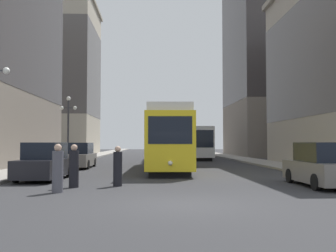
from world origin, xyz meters
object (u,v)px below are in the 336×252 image
Objects in this scene: parked_car_left_near at (79,156)px; parked_car_left_mid at (45,163)px; pedestrian_on_sidewalk at (58,170)px; pedestrian_crossing_near at (74,167)px; transit_bus at (196,142)px; pedestrian_crossing_far at (118,167)px; lamp_post_left_far at (68,119)px; streetcar at (168,139)px; parked_car_right_far at (322,166)px.

parked_car_left_near is 8.98m from parked_car_left_mid.
parked_car_left_mid is 5.22m from pedestrian_on_sidewalk.
parked_car_left_mid is 3.93m from pedestrian_crossing_near.
pedestrian_on_sidewalk reaches higher than pedestrian_crossing_near.
pedestrian_crossing_far is at bearing -101.37° from transit_bus.
parked_car_left_mid is at bearing -110.92° from transit_bus.
pedestrian_crossing_far is at bearing 29.25° from pedestrian_on_sidewalk.
pedestrian_on_sidewalk is at bearing -78.88° from lamp_post_left_far.
pedestrian_crossing_far is (1.73, 0.41, -0.03)m from pedestrian_crossing_near.
streetcar is 12.24m from parked_car_right_far.
pedestrian_crossing_near is 1.77m from pedestrian_crossing_far.
parked_car_right_far is at bearing -14.04° from parked_car_left_mid.
streetcar reaches higher than pedestrian_on_sidewalk.
pedestrian_crossing_near is at bearing -77.05° from lamp_post_left_far.
parked_car_right_far reaches higher than pedestrian_crossing_far.
parked_car_left_mid is 1.02× the size of parked_car_right_far.
parked_car_left_mid reaches higher than pedestrian_crossing_far.
pedestrian_on_sidewalk is at bearing -68.45° from parked_car_left_mid.
parked_car_right_far is at bearing 60.55° from pedestrian_crossing_far.
parked_car_left_near is 17.42m from parked_car_right_far.
transit_bus is 7.29× the size of pedestrian_crossing_near.
pedestrian_crossing_near is at bearing -103.11° from pedestrian_crossing_far.
transit_bus is 28.82m from pedestrian_crossing_near.
lamp_post_left_far is at bearing -167.93° from pedestrian_crossing_near.
parked_car_left_mid is 0.82× the size of lamp_post_left_far.
parked_car_left_near is 2.96× the size of pedestrian_crossing_far.
pedestrian_crossing_far is at bearing -71.33° from lamp_post_left_far.
transit_bus reaches higher than pedestrian_crossing_far.
pedestrian_crossing_near is at bearing -110.27° from streetcar.
transit_bus is (3.90, 17.01, -0.15)m from streetcar.
transit_bus is 2.82× the size of parked_car_right_far.
transit_bus is at bearing 68.42° from parked_car_left_mid.
streetcar reaches higher than parked_car_left_near.
lamp_post_left_far reaches higher than pedestrian_crossing_far.
parked_car_left_mid is (0.00, -8.98, -0.00)m from parked_car_left_near.
parked_car_left_mid is at bearing -15.03° from parked_car_right_far.
pedestrian_on_sidewalk is at bearing -104.18° from transit_bus.
parked_car_left_near is 13.99m from pedestrian_on_sidewalk.
streetcar is 10.76m from lamp_post_left_far.
lamp_post_left_far is (-3.98, 17.29, 3.02)m from pedestrian_crossing_near.
pedestrian_crossing_far is at bearing -2.70° from parked_car_right_far.
parked_car_left_near is 0.88× the size of lamp_post_left_far.
parked_car_left_mid is 4.80m from pedestrian_crossing_far.
lamp_post_left_far is at bearing 172.25° from pedestrian_crossing_far.
streetcar is 3.16× the size of parked_car_left_mid.
lamp_post_left_far is at bearing -137.68° from transit_bus.
parked_car_right_far is 2.59× the size of pedestrian_crossing_near.
pedestrian_crossing_near is at bearing -80.72° from parked_car_left_near.
parked_car_right_far is 10.20m from pedestrian_crossing_near.
parked_car_left_near and parked_car_left_mid have the same top height.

